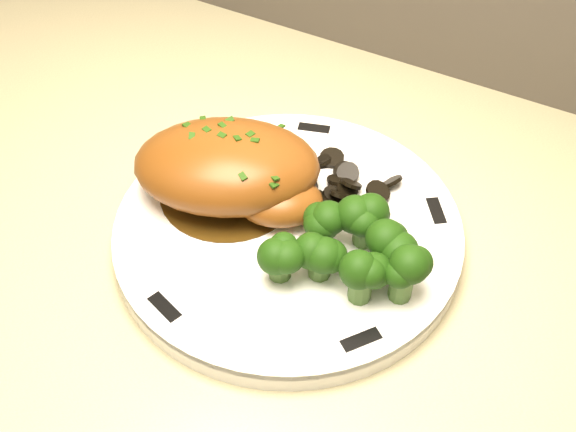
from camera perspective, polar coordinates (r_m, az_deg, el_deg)
The scene contains 10 objects.
plate at distance 0.60m, azimuth 0.00°, elevation -1.29°, with size 0.29×0.29×0.02m, color white.
rim_accent_0 at distance 0.61m, azimuth 11.62°, elevation 0.39°, with size 0.03×0.01×0.00m, color black.
rim_accent_1 at distance 0.68m, azimuth 2.06°, elevation 6.94°, with size 0.03×0.01×0.00m, color black.
rim_accent_2 at distance 0.64m, azimuth -9.73°, elevation 3.37°, with size 0.03×0.01×0.00m, color black.
rim_accent_3 at distance 0.54m, azimuth -9.73°, elevation -7.13°, with size 0.03×0.01×0.00m, color black.
rim_accent_4 at distance 0.52m, azimuth 5.79°, elevation -9.72°, with size 0.03×0.01×0.00m, color black.
gravy_pool at distance 0.62m, azimuth -4.68°, elevation 1.93°, with size 0.12×0.12×0.00m, color #3E280B.
chicken_breast at distance 0.60m, azimuth -4.38°, elevation 3.66°, with size 0.19×0.16×0.06m.
mushroom_pile at distance 0.62m, azimuth 4.47°, elevation 2.41°, with size 0.08×0.06×0.02m.
broccoli_florets at distance 0.54m, azimuth 4.85°, elevation -2.74°, with size 0.11×0.09×0.04m.
Camera 1 is at (0.22, 1.34, 1.27)m, focal length 45.00 mm.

